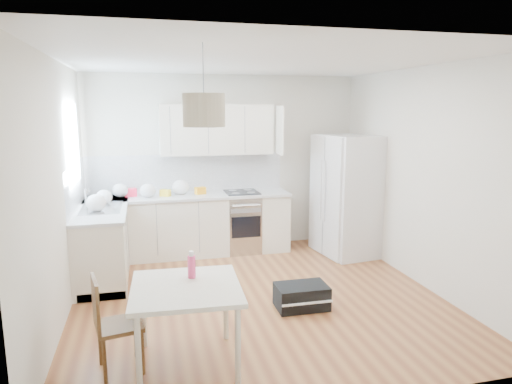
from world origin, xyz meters
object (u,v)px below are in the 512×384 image
dining_table (186,295)px  dining_chair (120,323)px  refrigerator (348,195)px  gym_bag (301,296)px

dining_table → dining_chair: size_ratio=1.14×
refrigerator → dining_chair: bearing=-150.1°
dining_chair → gym_bag: size_ratio=1.48×
gym_bag → refrigerator: bearing=52.4°
refrigerator → gym_bag: size_ratio=3.18×
refrigerator → dining_table: (-2.67, -2.53, -0.26)m
dining_table → gym_bag: dining_table is taller
dining_table → dining_chair: dining_chair is taller
dining_chair → gym_bag: bearing=11.2°
refrigerator → dining_table: refrigerator is taller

